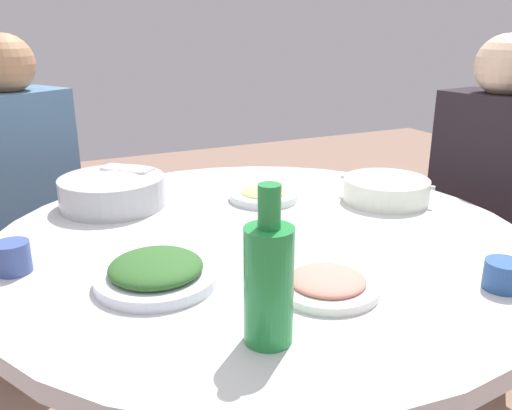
{
  "coord_description": "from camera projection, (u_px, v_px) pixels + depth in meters",
  "views": [
    {
      "loc": [
        1.08,
        -0.53,
        1.24
      ],
      "look_at": [
        -0.11,
        0.04,
        0.78
      ],
      "focal_mm": 37.39,
      "sensor_mm": 36.0,
      "label": 1
    }
  ],
  "objects": [
    {
      "name": "round_dining_table",
      "position": [
        261.0,
        262.0,
        1.32
      ],
      "size": [
        1.3,
        1.3,
        0.75
      ],
      "color": "#99999E",
      "rests_on": "ground"
    },
    {
      "name": "rice_bowl",
      "position": [
        113.0,
        191.0,
        1.48
      ],
      "size": [
        0.29,
        0.29,
        0.09
      ],
      "color": "#B2B5BA",
      "rests_on": "round_dining_table"
    },
    {
      "name": "soup_bowl",
      "position": [
        386.0,
        190.0,
        1.53
      ],
      "size": [
        0.24,
        0.24,
        0.07
      ],
      "color": "white",
      "rests_on": "round_dining_table"
    },
    {
      "name": "dish_shrimp",
      "position": [
        327.0,
        283.0,
        1.02
      ],
      "size": [
        0.2,
        0.2,
        0.04
      ],
      "color": "white",
      "rests_on": "round_dining_table"
    },
    {
      "name": "dish_noodles",
      "position": [
        264.0,
        195.0,
        1.55
      ],
      "size": [
        0.2,
        0.2,
        0.04
      ],
      "color": "silver",
      "rests_on": "round_dining_table"
    },
    {
      "name": "dish_greens",
      "position": [
        156.0,
        272.0,
        1.05
      ],
      "size": [
        0.24,
        0.24,
        0.06
      ],
      "color": "silver",
      "rests_on": "round_dining_table"
    },
    {
      "name": "green_bottle",
      "position": [
        269.0,
        281.0,
        0.83
      ],
      "size": [
        0.08,
        0.08,
        0.26
      ],
      "color": "#23873E",
      "rests_on": "round_dining_table"
    },
    {
      "name": "tea_cup_near",
      "position": [
        13.0,
        257.0,
        1.09
      ],
      "size": [
        0.07,
        0.07,
        0.07
      ],
      "primitive_type": "cylinder",
      "color": "#3A4F90",
      "rests_on": "round_dining_table"
    },
    {
      "name": "tea_cup_far",
      "position": [
        503.0,
        275.0,
        1.03
      ],
      "size": [
        0.07,
        0.07,
        0.06
      ],
      "primitive_type": "cylinder",
      "color": "#2A5090",
      "rests_on": "round_dining_table"
    },
    {
      "name": "stool_for_diner_left",
      "position": [
        469.0,
        319.0,
        1.92
      ],
      "size": [
        0.3,
        0.3,
        0.45
      ],
      "primitive_type": "cylinder",
      "color": "brown",
      "rests_on": "ground"
    },
    {
      "name": "diner_left",
      "position": [
        491.0,
        174.0,
        1.74
      ],
      "size": [
        0.36,
        0.38,
        0.76
      ],
      "color": "#2D333D",
      "rests_on": "stool_for_diner_left"
    },
    {
      "name": "stool_for_diner_right",
      "position": [
        41.0,
        311.0,
        1.97
      ],
      "size": [
        0.31,
        0.31,
        0.45
      ],
      "primitive_type": "cylinder",
      "color": "brown",
      "rests_on": "ground"
    },
    {
      "name": "diner_right",
      "position": [
        20.0,
        170.0,
        1.8
      ],
      "size": [
        0.46,
        0.45,
        0.76
      ],
      "color": "#2D333D",
      "rests_on": "stool_for_diner_right"
    }
  ]
}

